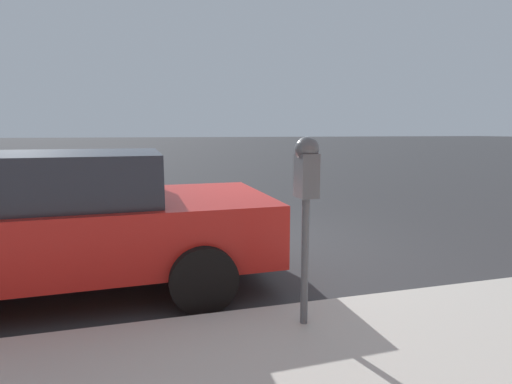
% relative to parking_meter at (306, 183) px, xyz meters
% --- Properties ---
extents(ground_plane, '(220.00, 220.00, 0.00)m').
position_rel_parking_meter_xyz_m(ground_plane, '(2.57, -0.23, -1.28)').
color(ground_plane, '#333335').
extents(parking_meter, '(0.21, 0.19, 1.51)m').
position_rel_parking_meter_xyz_m(parking_meter, '(0.00, 0.00, 0.00)').
color(parking_meter, '#4C5156').
rests_on(parking_meter, sidewalk).
extents(car_red, '(2.21, 4.56, 1.46)m').
position_rel_parking_meter_xyz_m(car_red, '(1.62, 2.19, -0.50)').
color(car_red, '#B21E19').
rests_on(car_red, ground_plane).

